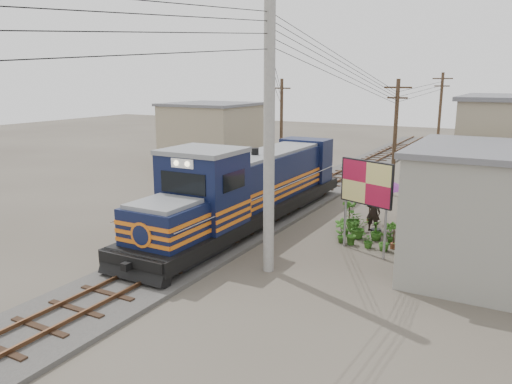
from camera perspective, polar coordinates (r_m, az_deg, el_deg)
The scene contains 14 objects.
ground at distance 21.04m, azimuth -6.50°, elevation -6.72°, with size 120.00×120.00×0.00m, color #473F35.
ballast at distance 29.39m, azimuth 4.78°, elevation -0.84°, with size 3.60×70.00×0.16m, color #595651.
track at distance 29.35m, azimuth 4.79°, elevation -0.50°, with size 1.15×70.00×0.12m.
locomotive at distance 23.94m, azimuth -0.83°, elevation 0.22°, with size 3.05×16.59×4.11m.
utility_pole_main at distance 17.69m, azimuth 1.51°, elevation 6.29°, with size 0.40×0.40×10.00m.
wooden_pole_mid at distance 31.11m, azimuth 15.61°, elevation 6.23°, with size 1.60×0.24×7.00m.
wooden_pole_far at distance 44.74m, azimuth 20.24°, elevation 8.13°, with size 1.60×0.24×7.50m.
wooden_pole_left at distance 38.07m, azimuth 2.92°, elevation 7.82°, with size 1.60×0.24×7.00m.
power_lines at distance 27.25m, azimuth 3.47°, elevation 13.98°, with size 9.65×19.00×3.30m.
shophouse_left at distance 38.93m, azimuth -5.08°, elevation 6.31°, with size 6.30×6.30×5.20m.
billboard at distance 20.46m, azimuth 12.49°, elevation 0.77°, with size 2.36×1.02×3.85m.
market_umbrella at distance 23.64m, azimuth 13.85°, elevation 1.19°, with size 2.83×2.83×2.71m.
vendor at distance 23.97m, azimuth 13.26°, elevation -2.24°, with size 0.67×0.44×1.84m, color black.
plant_nursery at distance 22.86m, azimuth 12.00°, elevation -4.03°, with size 3.30×3.03×1.12m.
Camera 1 is at (11.55, -16.12, 7.03)m, focal length 35.00 mm.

